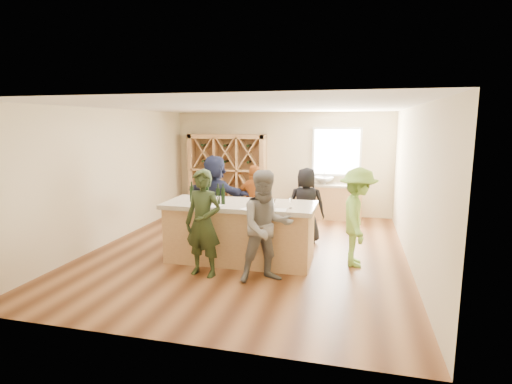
% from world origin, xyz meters
% --- Properties ---
extents(floor, '(6.00, 7.00, 0.10)m').
position_xyz_m(floor, '(0.00, 0.00, -0.05)').
color(floor, brown).
rests_on(floor, ground).
extents(ceiling, '(6.00, 7.00, 0.10)m').
position_xyz_m(ceiling, '(0.00, 0.00, 2.85)').
color(ceiling, white).
rests_on(ceiling, ground).
extents(wall_back, '(6.00, 0.10, 2.80)m').
position_xyz_m(wall_back, '(0.00, 3.55, 1.40)').
color(wall_back, beige).
rests_on(wall_back, ground).
extents(wall_front, '(6.00, 0.10, 2.80)m').
position_xyz_m(wall_front, '(0.00, -3.55, 1.40)').
color(wall_front, beige).
rests_on(wall_front, ground).
extents(wall_left, '(0.10, 7.00, 2.80)m').
position_xyz_m(wall_left, '(-3.05, 0.00, 1.40)').
color(wall_left, beige).
rests_on(wall_left, ground).
extents(wall_right, '(0.10, 7.00, 2.80)m').
position_xyz_m(wall_right, '(3.05, 0.00, 1.40)').
color(wall_right, beige).
rests_on(wall_right, ground).
extents(window_frame, '(1.30, 0.06, 1.30)m').
position_xyz_m(window_frame, '(1.50, 3.47, 1.75)').
color(window_frame, white).
rests_on(window_frame, wall_back).
extents(window_pane, '(1.18, 0.01, 1.18)m').
position_xyz_m(window_pane, '(1.50, 3.44, 1.75)').
color(window_pane, white).
rests_on(window_pane, wall_back).
extents(wine_rack, '(2.20, 0.45, 2.20)m').
position_xyz_m(wine_rack, '(-1.50, 3.27, 1.10)').
color(wine_rack, tan).
rests_on(wine_rack, floor).
extents(back_counter_base, '(1.60, 0.58, 0.86)m').
position_xyz_m(back_counter_base, '(1.40, 3.20, 0.43)').
color(back_counter_base, tan).
rests_on(back_counter_base, floor).
extents(back_counter_top, '(1.70, 0.62, 0.06)m').
position_xyz_m(back_counter_top, '(1.40, 3.20, 0.89)').
color(back_counter_top, '#BBAF99').
rests_on(back_counter_top, back_counter_base).
extents(sink, '(0.54, 0.54, 0.19)m').
position_xyz_m(sink, '(1.20, 3.20, 1.01)').
color(sink, silver).
rests_on(sink, back_counter_top).
extents(faucet, '(0.02, 0.02, 0.30)m').
position_xyz_m(faucet, '(1.20, 3.38, 1.07)').
color(faucet, silver).
rests_on(faucet, back_counter_top).
extents(tasting_counter_base, '(2.60, 1.00, 1.00)m').
position_xyz_m(tasting_counter_base, '(-0.00, -0.60, 0.50)').
color(tasting_counter_base, tan).
rests_on(tasting_counter_base, floor).
extents(tasting_counter_top, '(2.72, 1.12, 0.08)m').
position_xyz_m(tasting_counter_top, '(-0.00, -0.60, 1.04)').
color(tasting_counter_top, '#BBAF99').
rests_on(tasting_counter_top, tasting_counter_base).
extents(wine_bottle_a, '(0.09, 0.09, 0.29)m').
position_xyz_m(wine_bottle_a, '(-0.89, -0.70, 1.22)').
color(wine_bottle_a, black).
rests_on(wine_bottle_a, tasting_counter_top).
extents(wine_bottle_c, '(0.08, 0.08, 0.31)m').
position_xyz_m(wine_bottle_c, '(-0.60, -0.68, 1.24)').
color(wine_bottle_c, black).
rests_on(wine_bottle_c, tasting_counter_top).
extents(wine_bottle_d, '(0.07, 0.07, 0.29)m').
position_xyz_m(wine_bottle_d, '(-0.34, -0.80, 1.22)').
color(wine_bottle_d, black).
rests_on(wine_bottle_d, tasting_counter_top).
extents(wine_bottle_e, '(0.09, 0.09, 0.29)m').
position_xyz_m(wine_bottle_e, '(-0.25, -0.78, 1.22)').
color(wine_bottle_e, black).
rests_on(wine_bottle_e, tasting_counter_top).
extents(wine_glass_a, '(0.08, 0.08, 0.18)m').
position_xyz_m(wine_glass_a, '(-0.27, -1.02, 1.17)').
color(wine_glass_a, white).
rests_on(wine_glass_a, tasting_counter_top).
extents(wine_glass_c, '(0.07, 0.07, 0.17)m').
position_xyz_m(wine_glass_c, '(0.72, -1.03, 1.17)').
color(wine_glass_c, white).
rests_on(wine_glass_c, tasting_counter_top).
extents(wine_glass_d, '(0.08, 0.08, 0.16)m').
position_xyz_m(wine_glass_d, '(0.48, -0.76, 1.16)').
color(wine_glass_d, white).
rests_on(wine_glass_d, tasting_counter_top).
extents(wine_glass_e, '(0.08, 0.08, 0.17)m').
position_xyz_m(wine_glass_e, '(0.96, -0.84, 1.17)').
color(wine_glass_e, white).
rests_on(wine_glass_e, tasting_counter_top).
extents(tasting_menu_a, '(0.23, 0.30, 0.00)m').
position_xyz_m(tasting_menu_a, '(-0.35, -0.95, 1.08)').
color(tasting_menu_a, white).
rests_on(tasting_menu_a, tasting_counter_top).
extents(tasting_menu_b, '(0.31, 0.35, 0.00)m').
position_xyz_m(tasting_menu_b, '(0.29, -1.04, 1.08)').
color(tasting_menu_b, white).
rests_on(tasting_menu_b, tasting_counter_top).
extents(tasting_menu_c, '(0.21, 0.28, 0.00)m').
position_xyz_m(tasting_menu_c, '(0.82, -1.02, 1.08)').
color(tasting_menu_c, white).
rests_on(tasting_menu_c, tasting_counter_top).
extents(person_near_left, '(0.71, 0.57, 1.77)m').
position_xyz_m(person_near_left, '(-0.38, -1.44, 0.89)').
color(person_near_left, '#263319').
rests_on(person_near_left, floor).
extents(person_near_right, '(0.99, 0.84, 1.79)m').
position_xyz_m(person_near_right, '(0.68, -1.44, 0.89)').
color(person_near_right, slate).
rests_on(person_near_right, floor).
extents(person_server, '(0.56, 1.15, 1.75)m').
position_xyz_m(person_server, '(2.07, -0.34, 0.87)').
color(person_server, '#8CC64C').
rests_on(person_server, floor).
extents(person_far_mid, '(1.01, 0.61, 1.63)m').
position_xyz_m(person_far_mid, '(-0.07, 0.77, 0.81)').
color(person_far_mid, '#994C19').
rests_on(person_far_mid, floor).
extents(person_far_right, '(0.81, 0.55, 1.60)m').
position_xyz_m(person_far_right, '(1.02, 0.83, 0.80)').
color(person_far_right, black).
rests_on(person_far_right, floor).
extents(person_far_left, '(1.79, 1.08, 1.82)m').
position_xyz_m(person_far_left, '(-0.98, 0.79, 0.91)').
color(person_far_left, '#191E38').
rests_on(person_far_left, floor).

